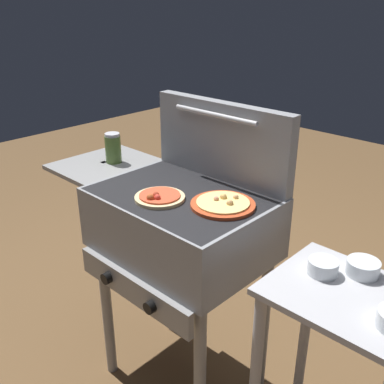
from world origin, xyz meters
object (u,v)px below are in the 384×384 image
(grill, at_px, (179,227))
(prep_table, at_px, (338,357))
(topping_bowl_near, at_px, (363,268))
(topping_bowl_middle, at_px, (323,267))
(pizza_cheese, at_px, (223,204))
(sauce_jar, at_px, (113,148))
(pizza_pepperoni, at_px, (159,197))

(grill, distance_m, prep_table, 0.70)
(topping_bowl_near, bearing_deg, topping_bowl_middle, -138.09)
(pizza_cheese, distance_m, sauce_jar, 0.63)
(topping_bowl_middle, bearing_deg, sauce_jar, -179.77)
(sauce_jar, bearing_deg, pizza_cheese, -1.12)
(pizza_cheese, distance_m, topping_bowl_middle, 0.39)
(pizza_pepperoni, bearing_deg, pizza_cheese, 29.83)
(sauce_jar, bearing_deg, topping_bowl_middle, 0.23)
(sauce_jar, xyz_separation_m, topping_bowl_middle, (1.00, 0.00, -0.15))
(grill, bearing_deg, pizza_pepperoni, -93.17)
(pizza_pepperoni, relative_size, topping_bowl_near, 1.83)
(topping_bowl_near, height_order, topping_bowl_middle, same)
(grill, bearing_deg, topping_bowl_middle, 3.97)
(grill, distance_m, topping_bowl_middle, 0.57)
(pizza_cheese, height_order, sauce_jar, sauce_jar)
(pizza_pepperoni, xyz_separation_m, sauce_jar, (-0.43, 0.13, 0.05))
(prep_table, bearing_deg, topping_bowl_near, 98.35)
(sauce_jar, height_order, topping_bowl_middle, sauce_jar)
(topping_bowl_near, bearing_deg, pizza_cheese, -168.48)
(topping_bowl_middle, bearing_deg, pizza_pepperoni, -167.30)
(pizza_pepperoni, xyz_separation_m, topping_bowl_middle, (0.58, 0.13, -0.09))
(pizza_pepperoni, bearing_deg, prep_table, 7.92)
(pizza_cheese, bearing_deg, topping_bowl_near, 11.52)
(pizza_pepperoni, height_order, pizza_cheese, pizza_pepperoni)
(sauce_jar, xyz_separation_m, topping_bowl_near, (1.09, 0.08, -0.15))
(prep_table, height_order, topping_bowl_near, topping_bowl_near)
(pizza_pepperoni, xyz_separation_m, prep_table, (0.68, 0.09, -0.35))
(pizza_pepperoni, relative_size, prep_table, 0.22)
(sauce_jar, relative_size, topping_bowl_near, 1.32)
(grill, distance_m, pizza_cheese, 0.25)
(prep_table, bearing_deg, topping_bowl_middle, 161.30)
(pizza_pepperoni, bearing_deg, grill, 86.83)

